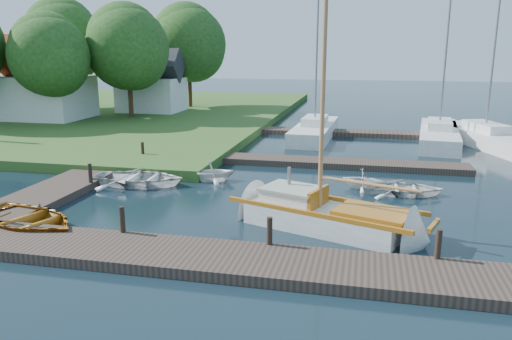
% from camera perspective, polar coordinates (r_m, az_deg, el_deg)
% --- Properties ---
extents(ground, '(160.00, 160.00, 0.00)m').
position_cam_1_polar(ground, '(19.24, -0.00, -3.48)').
color(ground, black).
rests_on(ground, ground).
extents(near_dock, '(18.00, 2.20, 0.30)m').
position_cam_1_polar(near_dock, '(13.75, -5.50, -10.04)').
color(near_dock, '#332720').
rests_on(near_dock, ground).
extents(left_dock, '(2.20, 18.00, 0.30)m').
position_cam_1_polar(left_dock, '(23.92, -17.97, -0.37)').
color(left_dock, '#332720').
rests_on(left_dock, ground).
extents(far_dock, '(14.00, 1.60, 0.30)m').
position_cam_1_polar(far_dock, '(25.15, 7.68, 0.84)').
color(far_dock, '#332720').
rests_on(far_dock, ground).
extents(pontoon, '(30.00, 1.60, 0.30)m').
position_cam_1_polar(pontoon, '(34.92, 22.30, 3.52)').
color(pontoon, '#332720').
rests_on(pontoon, ground).
extents(shore, '(50.00, 40.00, 0.50)m').
position_cam_1_polar(shore, '(51.46, -26.18, 6.19)').
color(shore, '#365A22').
rests_on(shore, ground).
extents(mooring_post_1, '(0.16, 0.16, 0.80)m').
position_cam_1_polar(mooring_post_1, '(15.53, -15.04, -5.47)').
color(mooring_post_1, black).
rests_on(mooring_post_1, near_dock).
extents(mooring_post_2, '(0.16, 0.16, 0.80)m').
position_cam_1_polar(mooring_post_2, '(14.09, 1.57, -6.97)').
color(mooring_post_2, black).
rests_on(mooring_post_2, near_dock).
extents(mooring_post_3, '(0.16, 0.16, 0.80)m').
position_cam_1_polar(mooring_post_3, '(14.02, 20.12, -7.95)').
color(mooring_post_3, black).
rests_on(mooring_post_3, near_dock).
extents(mooring_post_4, '(0.16, 0.16, 0.80)m').
position_cam_1_polar(mooring_post_4, '(21.62, -18.42, -0.34)').
color(mooring_post_4, black).
rests_on(mooring_post_4, left_dock).
extents(mooring_post_5, '(0.16, 0.16, 0.80)m').
position_cam_1_polar(mooring_post_5, '(25.93, -12.83, 2.25)').
color(mooring_post_5, black).
rests_on(mooring_post_5, left_dock).
extents(sailboat, '(7.39, 4.28, 9.83)m').
position_cam_1_polar(sailboat, '(16.32, 8.39, -5.52)').
color(sailboat, silver).
rests_on(sailboat, ground).
extents(dinghy, '(4.92, 4.20, 0.86)m').
position_cam_1_polar(dinghy, '(17.72, -24.84, -4.83)').
color(dinghy, '#965C11').
rests_on(dinghy, ground).
extents(tender_a, '(4.06, 3.02, 0.81)m').
position_cam_1_polar(tender_a, '(21.88, -13.31, -0.65)').
color(tender_a, silver).
rests_on(tender_a, ground).
extents(tender_b, '(2.50, 2.35, 1.05)m').
position_cam_1_polar(tender_b, '(21.99, -5.01, 0.07)').
color(tender_b, silver).
rests_on(tender_b, ground).
extents(tender_c, '(3.14, 2.26, 0.65)m').
position_cam_1_polar(tender_c, '(20.83, 16.37, -1.79)').
color(tender_c, silver).
rests_on(tender_c, ground).
extents(tender_d, '(2.08, 1.89, 0.95)m').
position_cam_1_polar(tender_d, '(21.23, 12.28, -0.82)').
color(tender_d, silver).
rests_on(tender_d, ground).
extents(marina_boat_1, '(2.56, 8.83, 10.50)m').
position_cam_1_polar(marina_boat_1, '(33.04, 6.73, 4.65)').
color(marina_boat_1, silver).
rests_on(marina_boat_1, ground).
extents(marina_boat_3, '(3.23, 9.72, 12.04)m').
position_cam_1_polar(marina_boat_3, '(33.14, 20.18, 3.95)').
color(marina_boat_3, silver).
rests_on(marina_boat_3, ground).
extents(marina_boat_4, '(5.14, 9.30, 11.26)m').
position_cam_1_polar(marina_boat_4, '(33.04, 24.70, 3.50)').
color(marina_boat_4, silver).
rests_on(marina_boat_4, ground).
extents(house_a, '(6.30, 5.00, 6.29)m').
position_cam_1_polar(house_a, '(41.66, -22.97, 8.84)').
color(house_a, white).
rests_on(house_a, shore).
extents(house_c, '(5.25, 4.00, 5.28)m').
position_cam_1_polar(house_c, '(43.92, -11.86, 9.31)').
color(house_c, white).
rests_on(house_c, shore).
extents(tree_2, '(5.83, 5.75, 7.82)m').
position_cam_1_polar(tree_2, '(38.83, -22.49, 12.01)').
color(tree_2, '#332114').
rests_on(tree_2, shore).
extents(tree_3, '(6.41, 6.38, 8.74)m').
position_cam_1_polar(tree_3, '(40.25, -14.44, 13.42)').
color(tree_3, '#332114').
rests_on(tree_3, shore).
extents(tree_4, '(7.01, 7.01, 9.66)m').
position_cam_1_polar(tree_4, '(47.71, -21.11, 13.59)').
color(tree_4, '#332114').
rests_on(tree_4, shore).
extents(tree_7, '(6.83, 6.83, 9.38)m').
position_cam_1_polar(tree_7, '(46.82, -7.69, 14.16)').
color(tree_7, '#332114').
rests_on(tree_7, shore).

